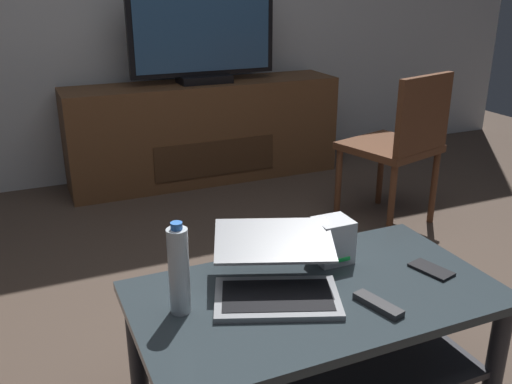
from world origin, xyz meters
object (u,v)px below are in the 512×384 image
object	(u,v)px
television	(203,36)
cell_phone	(431,270)
media_cabinet	(205,131)
dining_chair	(401,141)
coffee_table	(315,327)
laptop	(276,274)
water_bottle_near	(179,270)
router_box	(333,240)
tv_remote	(378,305)

from	to	relation	value
television	cell_phone	size ratio (longest dim) A/B	6.96
media_cabinet	dining_chair	xyz separation A→B (m)	(0.72, -1.20, 0.16)
coffee_table	dining_chair	bearing A→B (deg)	43.61
coffee_table	laptop	xyz separation A→B (m)	(-0.11, 0.05, 0.19)
media_cabinet	water_bottle_near	distance (m)	2.38
laptop	router_box	size ratio (longest dim) A/B	3.21
laptop	tv_remote	bearing A→B (deg)	-40.96
coffee_table	cell_phone	distance (m)	0.43
water_bottle_near	laptop	bearing A→B (deg)	-2.08
media_cabinet	laptop	size ratio (longest dim) A/B	3.87
media_cabinet	cell_phone	bearing A→B (deg)	-90.10
laptop	tv_remote	distance (m)	0.31
water_bottle_near	tv_remote	xyz separation A→B (m)	(0.53, -0.21, -0.12)
media_cabinet	cell_phone	size ratio (longest dim) A/B	13.24
coffee_table	media_cabinet	world-z (taller)	media_cabinet
laptop	tv_remote	xyz separation A→B (m)	(0.23, -0.20, -0.05)
television	cell_phone	distance (m)	2.36
television	router_box	size ratio (longest dim) A/B	6.52
media_cabinet	laptop	world-z (taller)	media_cabinet
dining_chair	water_bottle_near	world-z (taller)	dining_chair
coffee_table	media_cabinet	bearing A→B (deg)	79.71
router_box	water_bottle_near	distance (m)	0.57
television	dining_chair	xyz separation A→B (m)	(0.72, -1.17, -0.48)
dining_chair	tv_remote	distance (m)	1.60
media_cabinet	television	xyz separation A→B (m)	(0.00, -0.02, 0.64)
router_box	water_bottle_near	size ratio (longest dim) A/B	0.54
router_box	coffee_table	bearing A→B (deg)	-133.27
television	coffee_table	bearing A→B (deg)	-100.38
coffee_table	dining_chair	distance (m)	1.58
coffee_table	television	world-z (taller)	television
water_bottle_near	media_cabinet	bearing A→B (deg)	69.59
television	tv_remote	distance (m)	2.49
media_cabinet	dining_chair	world-z (taller)	dining_chair
television	router_box	distance (m)	2.17
dining_chair	water_bottle_near	xyz separation A→B (m)	(-1.55, -1.02, 0.06)
tv_remote	television	bearing A→B (deg)	68.54
laptop	water_bottle_near	distance (m)	0.31
dining_chair	router_box	size ratio (longest dim) A/B	5.78
router_box	water_bottle_near	world-z (taller)	water_bottle_near
cell_phone	media_cabinet	bearing A→B (deg)	75.10
coffee_table	media_cabinet	size ratio (longest dim) A/B	0.61
dining_chair	laptop	size ratio (longest dim) A/B	1.80
media_cabinet	water_bottle_near	bearing A→B (deg)	-110.41
water_bottle_near	cell_phone	bearing A→B (deg)	-7.00
media_cabinet	router_box	world-z (taller)	media_cabinet
water_bottle_near	dining_chair	bearing A→B (deg)	33.42
dining_chair	water_bottle_near	bearing A→B (deg)	-146.58
coffee_table	television	size ratio (longest dim) A/B	1.15
router_box	television	bearing A→B (deg)	82.83
laptop	water_bottle_near	world-z (taller)	water_bottle_near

